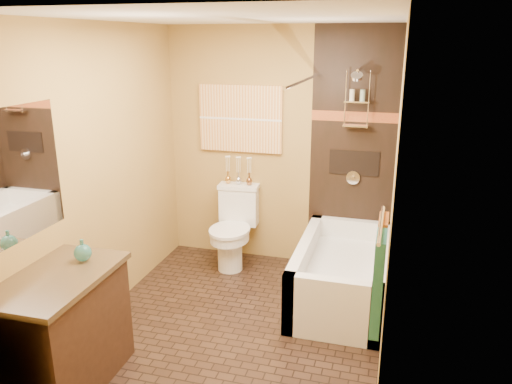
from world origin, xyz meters
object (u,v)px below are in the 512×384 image
(sunset_painting, at_px, (240,119))
(toilet, at_px, (234,227))
(bathtub, at_px, (341,278))
(vanity, at_px, (62,331))

(sunset_painting, relative_size, toilet, 1.06)
(bathtub, relative_size, toilet, 1.76)
(toilet, xyz_separation_m, vanity, (-0.52, -2.20, -0.00))
(sunset_painting, distance_m, toilet, 1.15)
(toilet, relative_size, vanity, 0.88)
(bathtub, distance_m, toilet, 1.30)
(bathtub, bearing_deg, toilet, 159.60)
(sunset_painting, bearing_deg, toilet, -90.00)
(vanity, bearing_deg, toilet, 75.68)
(bathtub, height_order, toilet, toilet)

